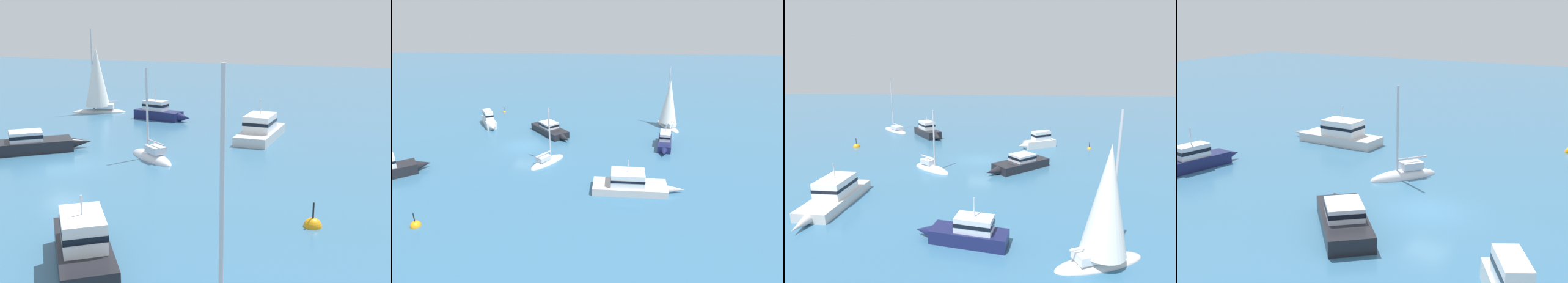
{
  "view_description": "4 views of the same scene",
  "coord_description": "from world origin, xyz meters",
  "views": [
    {
      "loc": [
        -27.96,
        -19.05,
        9.28
      ],
      "look_at": [
        3.59,
        -7.76,
        1.49
      ],
      "focal_mm": 48.87,
      "sensor_mm": 36.0,
      "label": 1
    },
    {
      "loc": [
        9.99,
        -38.14,
        16.29
      ],
      "look_at": [
        8.16,
        -4.91,
        2.75
      ],
      "focal_mm": 31.66,
      "sensor_mm": 36.0,
      "label": 2
    },
    {
      "loc": [
        34.35,
        2.86,
        10.34
      ],
      "look_at": [
        0.73,
        0.12,
        2.33
      ],
      "focal_mm": 29.63,
      "sensor_mm": 36.0,
      "label": 3
    },
    {
      "loc": [
        -10.77,
        24.77,
        10.83
      ],
      "look_at": [
        5.53,
        -3.56,
        2.44
      ],
      "focal_mm": 47.75,
      "sensor_mm": 36.0,
      "label": 4
    }
  ],
  "objects": [
    {
      "name": "yacht",
      "position": [
        3.71,
        -4.58,
        0.13
      ],
      "size": [
        3.86,
        4.59,
        6.67
      ],
      "rotation": [
        0.0,
        0.0,
        0.94
      ],
      "color": "white",
      "rests_on": "ground"
    },
    {
      "name": "launch",
      "position": [
        17.12,
        0.67,
        0.7
      ],
      "size": [
        2.32,
        5.84,
        2.94
      ],
      "rotation": [
        0.0,
        0.0,
        4.53
      ],
      "color": "#191E4C",
      "rests_on": "ground"
    },
    {
      "name": "ground_plane",
      "position": [
        0.0,
        0.0,
        0.0
      ],
      "size": [
        160.0,
        160.0,
        0.0
      ],
      "primitive_type": "plane",
      "color": "teal"
    },
    {
      "name": "motor_cruiser_1",
      "position": [
        2.7,
        4.32,
        0.6
      ],
      "size": [
        5.99,
        6.65,
        1.53
      ],
      "rotation": [
        0.0,
        0.0,
        5.42
      ],
      "color": "black",
      "rests_on": "ground"
    },
    {
      "name": "powerboat",
      "position": [
        12.39,
        -10.08,
        0.77
      ],
      "size": [
        8.48,
        2.69,
        3.14
      ],
      "rotation": [
        0.0,
        0.0,
        6.25
      ],
      "color": "silver",
      "rests_on": "ground"
    }
  ]
}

